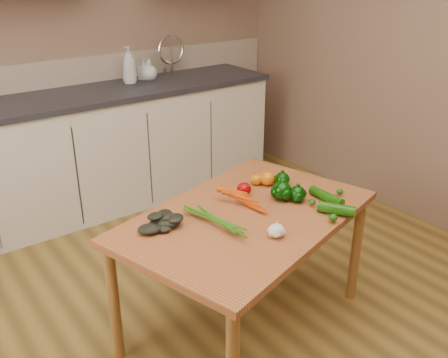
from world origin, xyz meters
TOP-DOWN VIEW (x-y plane):
  - room at (0.00, 0.17)m, footprint 4.04×5.04m
  - counter_run at (0.21, 2.19)m, footprint 2.84×0.64m
  - table at (0.21, 0.41)m, footprint 1.41×1.10m
  - soap_bottle_a at (0.56, 2.28)m, footprint 0.15×0.15m
  - soap_bottle_b at (0.71, 2.33)m, footprint 0.10×0.10m
  - soap_bottle_c at (0.73, 2.28)m, footprint 0.18×0.18m
  - carrot_bunch at (0.17, 0.45)m, footprint 0.27×0.23m
  - leafy_greens at (-0.19, 0.52)m, footprint 0.18×0.16m
  - garlic_bulb at (0.18, 0.16)m, footprint 0.07×0.07m
  - pepper_a at (0.45, 0.42)m, footprint 0.10×0.10m
  - pepper_b at (0.56, 0.54)m, footprint 0.08×0.08m
  - pepper_c at (0.50, 0.36)m, footprint 0.08×0.08m
  - tomato_a at (0.33, 0.58)m, footprint 0.08×0.08m
  - tomato_b at (0.47, 0.64)m, footprint 0.06×0.06m
  - tomato_c at (0.51, 0.60)m, footprint 0.08×0.08m
  - zucchini_a at (0.62, 0.28)m, footprint 0.05×0.20m
  - zucchini_b at (0.55, 0.15)m, footprint 0.14×0.18m

SIDE VIEW (x-z plane):
  - counter_run at x=0.21m, z-range -0.11..1.03m
  - table at x=0.21m, z-range 0.26..0.92m
  - zucchini_a at x=0.62m, z-range 0.66..0.71m
  - zucchini_b at x=0.55m, z-range 0.66..0.72m
  - tomato_b at x=0.47m, z-range 0.66..0.72m
  - garlic_bulb at x=0.18m, z-range 0.66..0.72m
  - carrot_bunch at x=0.17m, z-range 0.66..0.72m
  - tomato_a at x=0.33m, z-range 0.66..0.73m
  - tomato_c at x=0.51m, z-range 0.66..0.74m
  - pepper_b at x=0.56m, z-range 0.66..0.74m
  - pepper_c at x=0.50m, z-range 0.66..0.74m
  - leafy_greens at x=-0.19m, z-range 0.66..0.75m
  - pepper_a at x=0.45m, z-range 0.66..0.76m
  - soap_bottle_c at x=0.73m, z-range 0.90..1.06m
  - soap_bottle_b at x=0.71m, z-range 0.90..1.06m
  - soap_bottle_a at x=0.56m, z-range 0.90..1.18m
  - room at x=0.00m, z-range -0.07..2.57m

